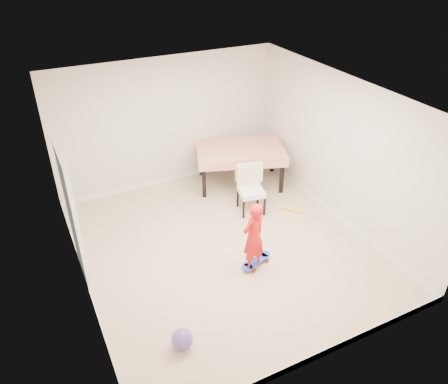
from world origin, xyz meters
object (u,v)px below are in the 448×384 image
dining_chair (251,190)px  balloon (182,339)px  child (253,238)px  dining_table (240,166)px  skateboard (256,262)px

dining_chair → balloon: 3.30m
dining_chair → child: size_ratio=0.78×
dining_table → balloon: bearing=-107.9°
dining_table → skateboard: (-0.98, -2.38, -0.37)m
child → balloon: 1.84m
dining_table → child: size_ratio=1.50×
dining_chair → child: (-0.77, -1.42, 0.13)m
skateboard → child: child is taller
skateboard → child: (-0.09, -0.04, 0.53)m
skateboard → child: bearing=-177.2°
skateboard → balloon: balloon is taller
dining_chair → dining_table: bearing=85.8°
dining_table → skateboard: dining_table is taller
child → dining_chair: bearing=-135.2°
dining_table → balloon: (-2.62, -3.33, -0.27)m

